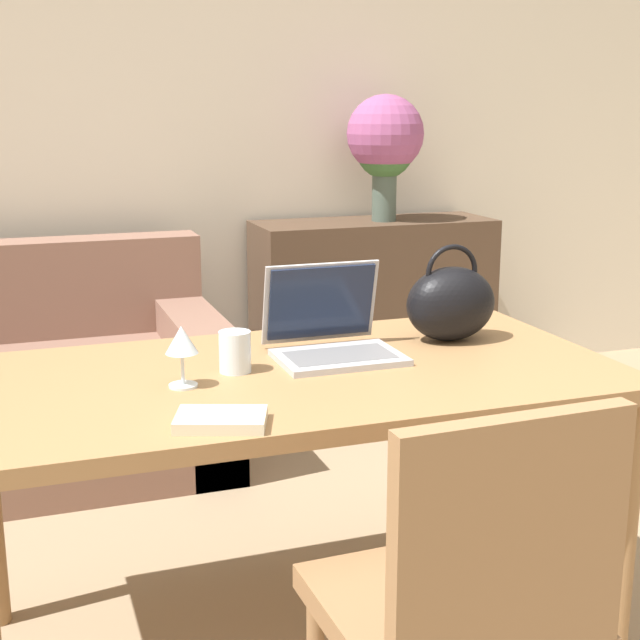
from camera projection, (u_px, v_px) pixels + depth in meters
The scene contains 11 objects.
wall_back at pixel (180, 107), 3.98m from camera, with size 10.00×0.06×2.70m.
dining_table at pixel (294, 402), 2.17m from camera, with size 1.58×0.81×0.73m.
chair at pixel (466, 602), 1.56m from camera, with size 0.45×0.45×0.89m.
couch at pixel (8, 395), 3.40m from camera, with size 1.62×0.95×0.82m.
sideboard at pixel (373, 308), 4.22m from camera, with size 1.12×0.40×0.84m.
laptop at pixel (330, 331), 2.28m from camera, with size 0.31×0.28×0.23m.
drinking_glass at pixel (235, 352), 2.13m from camera, with size 0.08×0.08×0.10m.
wine_glass at pixel (182, 343), 2.00m from camera, with size 0.07×0.07×0.14m.
handbag at pixel (451, 303), 2.40m from camera, with size 0.25×0.17×0.26m.
flower_vase at pixel (385, 141), 4.02m from camera, with size 0.35×0.35×0.57m.
book at pixel (221, 420), 1.78m from camera, with size 0.21×0.17×0.02m.
Camera 1 is at (-0.77, -1.27, 1.36)m, focal length 50.00 mm.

